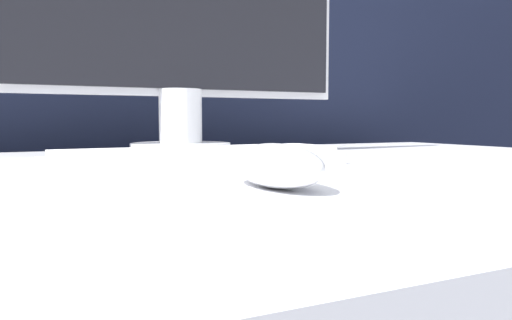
% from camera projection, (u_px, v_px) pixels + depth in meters
% --- Properties ---
extents(partition_panel, '(5.00, 0.03, 1.29)m').
position_uv_depth(partition_panel, '(91.00, 183.00, 1.10)').
color(partition_panel, black).
rests_on(partition_panel, ground_plane).
extents(computer_mouse_near, '(0.06, 0.13, 0.04)m').
position_uv_depth(computer_mouse_near, '(276.00, 165.00, 0.43)').
color(computer_mouse_near, white).
rests_on(computer_mouse_near, desk).
extents(keyboard, '(0.37, 0.13, 0.02)m').
position_uv_depth(keyboard, '(200.00, 158.00, 0.62)').
color(keyboard, silver).
rests_on(keyboard, desk).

